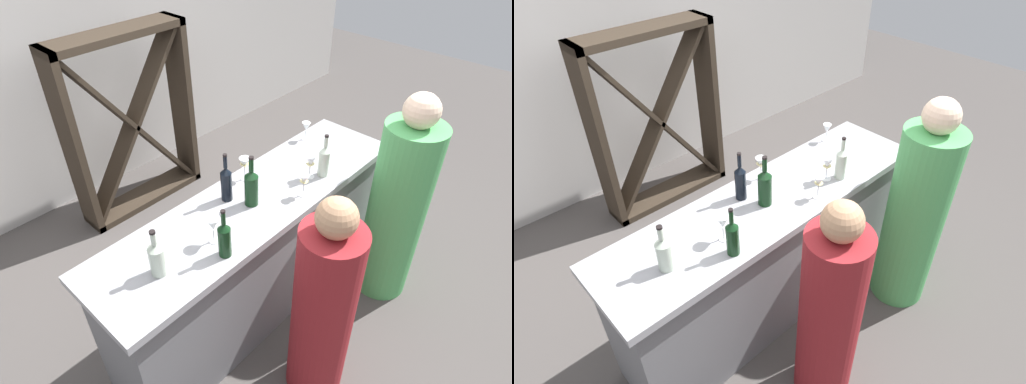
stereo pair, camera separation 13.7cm
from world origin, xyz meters
The scene contains 16 objects.
ground_plane centered at (0.00, 0.00, 0.00)m, with size 12.00×12.00×0.00m, color #4C4744.
back_wall centered at (0.00, 2.20, 1.40)m, with size 8.00×0.10×2.80m, color #BCB7B2.
bar_counter centered at (0.00, 0.00, 0.50)m, with size 2.24×0.59×0.99m.
wine_rack centered at (0.20, 1.65, 0.80)m, with size 1.17×0.28×1.61m.
wine_bottle_leftmost_clear_pale centered at (-0.76, -0.05, 1.09)m, with size 0.08×0.08×0.28m.
wine_bottle_second_left_dark_green centered at (-0.45, -0.20, 1.10)m, with size 0.07×0.07×0.29m.
wine_bottle_center_near_black centered at (-0.12, 0.13, 1.11)m, with size 0.07×0.07×0.32m.
wine_bottle_second_right_dark_green centered at (-0.05, -0.01, 1.12)m, with size 0.08×0.08×0.33m.
wine_bottle_rightmost_clear_pale centered at (0.48, -0.15, 1.10)m, with size 0.07×0.07×0.30m.
wine_glass_near_left centered at (0.22, -0.19, 1.09)m, with size 0.06×0.06×0.15m.
wine_glass_near_center centered at (0.40, -0.10, 1.10)m, with size 0.07×0.07×0.16m.
wine_glass_near_right centered at (-0.42, -0.08, 1.11)m, with size 0.08×0.08×0.16m.
wine_glass_far_left centered at (0.10, 0.19, 1.10)m, with size 0.07×0.07×0.16m.
wine_glass_far_center centered at (0.77, 0.22, 1.08)m, with size 0.07×0.07×0.13m.
person_left_guest centered at (0.80, -0.56, 0.73)m, with size 0.44×0.44×1.58m.
person_center_guest centered at (-0.19, -0.67, 0.67)m, with size 0.39×0.39×1.45m.
Camera 1 is at (-1.50, -1.39, 2.61)m, focal length 30.19 mm.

